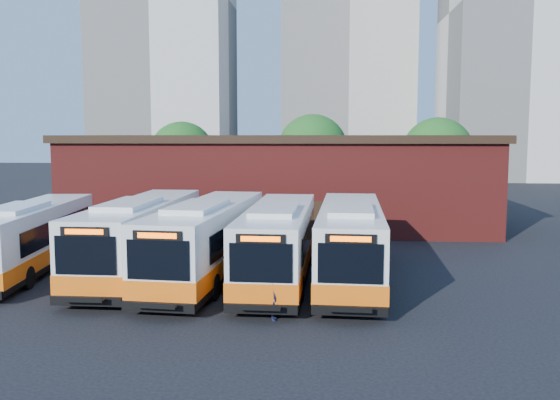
# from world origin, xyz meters

# --- Properties ---
(ground) EXTENTS (220.00, 220.00, 0.00)m
(ground) POSITION_xyz_m (0.00, 0.00, 0.00)
(ground) COLOR black
(bus_farwest) EXTENTS (3.63, 12.29, 3.30)m
(bus_farwest) POSITION_xyz_m (-10.68, 4.57, 1.50)
(bus_farwest) COLOR silver
(bus_farwest) RESTS_ON ground
(bus_west) EXTENTS (2.88, 13.10, 3.56)m
(bus_west) POSITION_xyz_m (-5.33, 4.57, 1.61)
(bus_west) COLOR silver
(bus_west) RESTS_ON ground
(bus_midwest) EXTENTS (3.70, 13.14, 3.54)m
(bus_midwest) POSITION_xyz_m (-2.10, 3.99, 1.61)
(bus_midwest) COLOR silver
(bus_midwest) RESTS_ON ground
(bus_mideast) EXTENTS (2.94, 12.70, 3.44)m
(bus_mideast) POSITION_xyz_m (1.11, 3.91, 1.56)
(bus_mideast) COLOR silver
(bus_mideast) RESTS_ON ground
(bus_east) EXTENTS (3.20, 12.90, 3.49)m
(bus_east) POSITION_xyz_m (4.28, 3.98, 1.58)
(bus_east) COLOR silver
(bus_east) RESTS_ON ground
(transit_worker) EXTENTS (0.45, 0.64, 1.66)m
(transit_worker) POSITION_xyz_m (1.39, -1.91, 0.83)
(transit_worker) COLOR black
(transit_worker) RESTS_ON ground
(depot_building) EXTENTS (28.60, 12.60, 6.40)m
(depot_building) POSITION_xyz_m (0.00, 20.00, 3.26)
(depot_building) COLOR maroon
(depot_building) RESTS_ON ground
(tree_west) EXTENTS (6.00, 6.00, 7.65)m
(tree_west) POSITION_xyz_m (-10.00, 32.00, 4.64)
(tree_west) COLOR #382314
(tree_west) RESTS_ON ground
(tree_mid) EXTENTS (6.56, 6.56, 8.36)m
(tree_mid) POSITION_xyz_m (2.00, 34.00, 5.08)
(tree_mid) COLOR #382314
(tree_mid) RESTS_ON ground
(tree_east) EXTENTS (6.24, 6.24, 7.96)m
(tree_east) POSITION_xyz_m (13.00, 31.00, 4.83)
(tree_east) COLOR #382314
(tree_east) RESTS_ON ground
(tower_right) EXTENTS (18.00, 18.00, 49.20)m
(tower_right) POSITION_xyz_m (30.00, 68.00, 24.34)
(tower_right) COLOR beige
(tower_right) RESTS_ON ground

